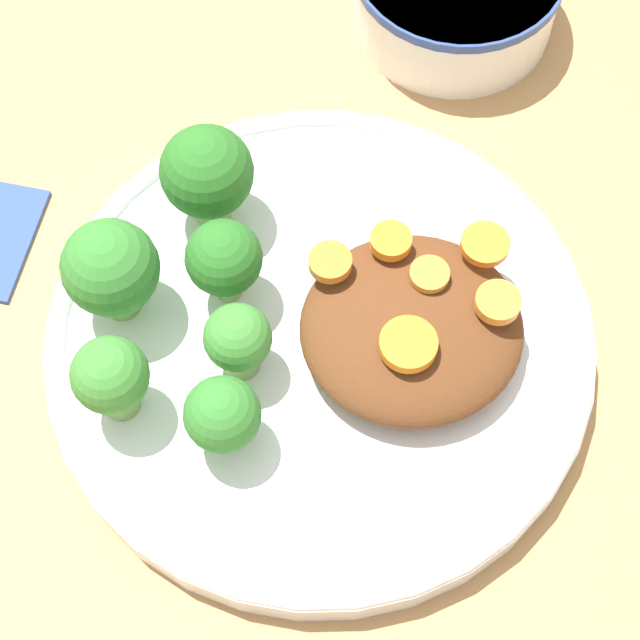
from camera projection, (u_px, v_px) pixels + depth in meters
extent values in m
plane|color=tan|center=(320.00, 351.00, 0.55)|extent=(4.00, 4.00, 0.00)
cylinder|color=white|center=(320.00, 342.00, 0.54)|extent=(0.28, 0.28, 0.02)
torus|color=white|center=(320.00, 333.00, 0.54)|extent=(0.28, 0.28, 0.01)
ellipsoid|color=#5B3319|center=(412.00, 328.00, 0.52)|extent=(0.11, 0.10, 0.03)
cylinder|color=#7FA85B|center=(227.00, 280.00, 0.53)|extent=(0.01, 0.01, 0.02)
sphere|color=#286B23|center=(224.00, 258.00, 0.51)|extent=(0.04, 0.04, 0.04)
cylinder|color=#759E51|center=(240.00, 355.00, 0.52)|extent=(0.02, 0.02, 0.02)
sphere|color=#3D8433|center=(238.00, 337.00, 0.50)|extent=(0.03, 0.03, 0.03)
cylinder|color=#759E51|center=(118.00, 394.00, 0.51)|extent=(0.02, 0.02, 0.03)
sphere|color=#3D8433|center=(110.00, 375.00, 0.49)|extent=(0.04, 0.04, 0.04)
cylinder|color=#7FA85B|center=(119.00, 293.00, 0.53)|extent=(0.02, 0.02, 0.02)
sphere|color=#337A2D|center=(110.00, 268.00, 0.51)|extent=(0.05, 0.05, 0.05)
cylinder|color=#759E51|center=(226.00, 430.00, 0.50)|extent=(0.01, 0.01, 0.02)
sphere|color=#337A2D|center=(222.00, 414.00, 0.48)|extent=(0.04, 0.04, 0.04)
cylinder|color=#7FA85B|center=(211.00, 200.00, 0.56)|extent=(0.02, 0.02, 0.03)
sphere|color=#286B23|center=(207.00, 172.00, 0.53)|extent=(0.05, 0.05, 0.05)
cylinder|color=orange|center=(330.00, 262.00, 0.51)|extent=(0.02, 0.02, 0.01)
cylinder|color=orange|center=(408.00, 344.00, 0.49)|extent=(0.03, 0.03, 0.01)
cylinder|color=orange|center=(429.00, 274.00, 0.51)|extent=(0.02, 0.02, 0.00)
cylinder|color=orange|center=(391.00, 241.00, 0.52)|extent=(0.02, 0.02, 0.01)
cylinder|color=orange|center=(485.00, 244.00, 0.52)|extent=(0.02, 0.02, 0.00)
cylinder|color=orange|center=(498.00, 302.00, 0.50)|extent=(0.02, 0.02, 0.01)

